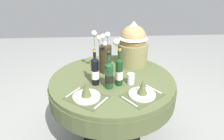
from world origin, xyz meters
TOP-DOWN VIEW (x-y plane):
  - ground at (0.00, 0.00)m, footprint 8.00×8.00m
  - dining_table at (0.00, 0.00)m, footprint 1.30×1.30m
  - place_setting_left at (-0.24, -0.34)m, footprint 0.43×0.41m
  - place_setting_right at (0.24, -0.34)m, footprint 0.43×0.41m
  - flower_vase at (-0.06, 0.16)m, footprint 0.28×0.18m
  - wine_bottle_left at (-0.17, -0.11)m, footprint 0.07×0.07m
  - wine_bottle_centre at (-0.04, -0.18)m, footprint 0.08×0.08m
  - wine_bottle_right at (0.06, -0.13)m, footprint 0.07×0.07m
  - tumbler_near_right at (0.17, -0.12)m, footprint 0.07×0.07m
  - gift_tub_back_right at (0.26, 0.36)m, footprint 0.35×0.35m

SIDE VIEW (x-z plane):
  - ground at x=0.00m, z-range 0.00..0.00m
  - dining_table at x=0.00m, z-range 0.24..1.01m
  - place_setting_left at x=-0.24m, z-range 0.73..0.89m
  - place_setting_right at x=0.24m, z-range 0.73..0.89m
  - tumbler_near_right at x=0.17m, z-range 0.76..0.87m
  - wine_bottle_centre at x=-0.04m, z-range 0.72..1.08m
  - wine_bottle_left at x=-0.17m, z-range 0.72..1.08m
  - wine_bottle_right at x=0.06m, z-range 0.72..1.09m
  - flower_vase at x=-0.06m, z-range 0.72..1.18m
  - gift_tub_back_right at x=0.26m, z-range 0.78..1.28m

